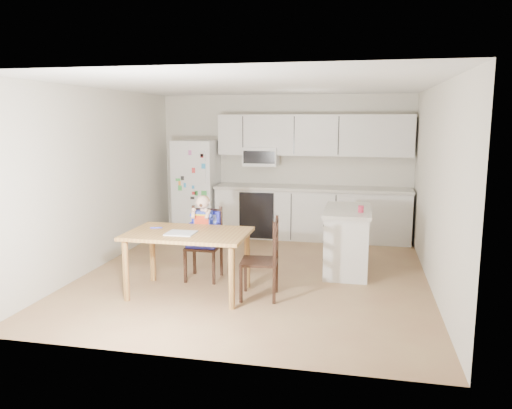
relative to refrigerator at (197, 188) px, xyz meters
The scene contains 10 objects.
room 2.31m from the refrigerator, 47.16° to the right, with size 4.52×5.01×2.51m.
refrigerator is the anchor object (origin of this frame).
kitchen_run 2.05m from the refrigerator, ahead, with size 3.37×0.62×2.15m.
kitchen_island 3.28m from the refrigerator, 32.58° to the right, with size 0.62×1.18×0.87m.
red_cup 3.53m from the refrigerator, 34.31° to the right, with size 0.07×0.07×0.09m, color #C12744.
dining_table 3.22m from the refrigerator, 73.19° to the right, with size 1.42×0.91×0.76m.
napkin 3.30m from the refrigerator, 74.54° to the right, with size 0.33×0.28×0.01m, color #B4B4B9.
toddler_spoon 3.01m from the refrigerator, 80.95° to the right, with size 0.02×0.02×0.12m, color #262AC3.
chair_booster 2.63m from the refrigerator, 69.31° to the right, with size 0.42×0.42×1.11m.
chair_side 3.57m from the refrigerator, 58.15° to the right, with size 0.46×0.46×0.95m.
Camera 1 is at (1.36, -6.37, 2.08)m, focal length 35.00 mm.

